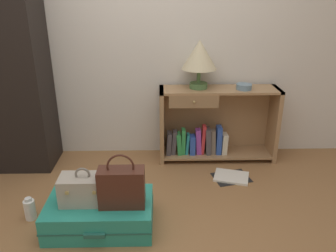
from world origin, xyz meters
The scene contains 10 objects.
ground_plane centered at (0.00, 0.00, 0.00)m, with size 9.00×9.00×0.00m, color olive.
back_wall centered at (0.00, 1.50, 1.30)m, with size 6.40×0.10×2.60m, color silver.
bookshelf centered at (0.70, 1.28, 0.34)m, with size 1.15×0.32×0.73m.
table_lamp centered at (0.55, 1.29, 1.04)m, with size 0.33×0.33×0.45m.
bowl centered at (0.98, 1.24, 0.76)m, with size 0.15×0.15×0.05m, color slate.
suitcase_large centered at (-0.25, 0.21, 0.11)m, with size 0.76×0.48×0.21m.
train_case centered at (-0.35, 0.20, 0.32)m, with size 0.33×0.19×0.27m.
handbag centered at (-0.08, 0.16, 0.36)m, with size 0.32×0.14×0.40m.
bottle centered at (-0.80, 0.31, 0.08)m, with size 0.08×0.08×0.18m.
open_book_on_floor centered at (0.84, 0.86, 0.01)m, with size 0.37×0.32×0.02m.
Camera 1 is at (0.19, -1.85, 1.63)m, focal length 36.51 mm.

